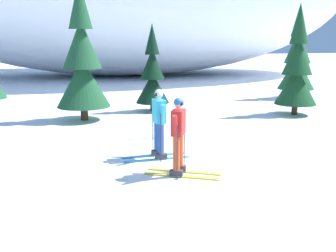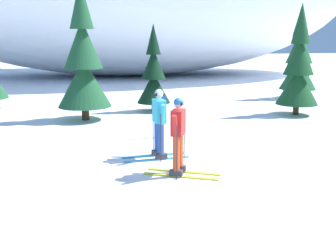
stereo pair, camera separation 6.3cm
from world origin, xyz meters
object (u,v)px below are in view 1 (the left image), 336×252
at_px(pine_tree_center, 152,75).
at_px(skier_cyan_jacket, 159,122).
at_px(trail_marker_post, 161,113).
at_px(skier_red_jacket, 179,135).
at_px(pine_tree_center_right, 297,70).
at_px(pine_tree_far_right, 297,59).
at_px(pine_tree_center_left, 82,63).

bearing_deg(pine_tree_center, skier_cyan_jacket, -98.83).
bearing_deg(trail_marker_post, skier_red_jacket, -94.85).
xyz_separation_m(skier_red_jacket, pine_tree_center, (0.85, 7.93, 0.57)).
xyz_separation_m(skier_cyan_jacket, pine_tree_center_right, (6.28, 4.66, 0.81)).
bearing_deg(trail_marker_post, pine_tree_center, 82.98).
height_order(skier_red_jacket, trail_marker_post, skier_red_jacket).
bearing_deg(pine_tree_far_right, skier_cyan_jacket, -134.56).
bearing_deg(pine_tree_center_right, trail_marker_post, -155.99).
xyz_separation_m(pine_tree_center_left, pine_tree_center, (2.75, 1.27, -0.61)).
height_order(pine_tree_center, pine_tree_center_right, pine_tree_center_right).
height_order(skier_cyan_jacket, trail_marker_post, skier_cyan_jacket).
height_order(pine_tree_center, trail_marker_post, pine_tree_center).
distance_m(pine_tree_center, pine_tree_center_right, 5.61).
distance_m(skier_red_jacket, pine_tree_center_left, 7.02).
xyz_separation_m(pine_tree_center_left, pine_tree_center_right, (8.01, -0.64, -0.34)).
xyz_separation_m(skier_cyan_jacket, pine_tree_center_left, (-1.73, 5.30, 1.15)).
height_order(pine_tree_center_right, pine_tree_far_right, pine_tree_far_right).
distance_m(pine_tree_far_right, trail_marker_post, 10.47).
bearing_deg(pine_tree_center, pine_tree_center_right, -20.01).
relative_size(pine_tree_center_left, pine_tree_center, 1.42).
bearing_deg(pine_tree_center_left, pine_tree_center_right, -4.59).
distance_m(skier_cyan_jacket, pine_tree_center_left, 5.69).
relative_size(pine_tree_far_right, trail_marker_post, 3.55).
bearing_deg(skier_cyan_jacket, skier_red_jacket, -82.62).
height_order(skier_red_jacket, pine_tree_center_left, pine_tree_center_left).
height_order(pine_tree_center_left, pine_tree_center_right, pine_tree_center_left).
relative_size(skier_cyan_jacket, skier_red_jacket, 1.01).
height_order(skier_red_jacket, pine_tree_far_right, pine_tree_far_right).
relative_size(pine_tree_center_right, pine_tree_far_right, 0.91).
relative_size(skier_red_jacket, pine_tree_center_right, 0.41).
bearing_deg(skier_cyan_jacket, trail_marker_post, 77.28).
relative_size(pine_tree_center, pine_tree_far_right, 0.76).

